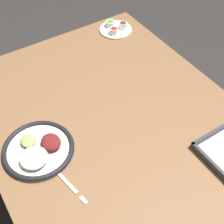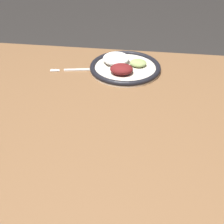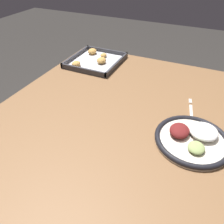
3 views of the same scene
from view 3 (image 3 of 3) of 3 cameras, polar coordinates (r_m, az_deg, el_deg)
name	(u,v)px [view 3 (image 3 of 3)]	position (r m, az deg, el deg)	size (l,w,h in m)	color
ground_plane	(112,205)	(1.47, 0.05, -23.19)	(8.00, 8.00, 0.00)	#282623
dining_table	(112,132)	(0.98, 0.07, -5.23)	(1.29, 1.02, 0.70)	brown
dinner_plate	(193,138)	(0.86, 20.34, -6.48)	(0.27, 0.27, 0.05)	beige
fork	(191,113)	(1.00, 19.97, -0.23)	(0.20, 0.05, 0.00)	silver
baking_tray	(95,60)	(1.39, -4.44, 13.32)	(0.32, 0.30, 0.04)	#333338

